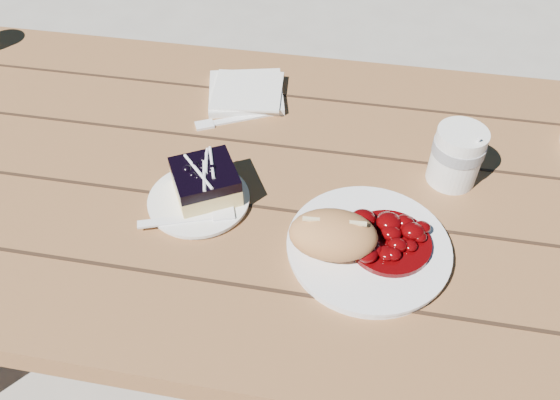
% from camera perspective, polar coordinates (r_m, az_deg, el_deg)
% --- Properties ---
extents(ground, '(60.00, 60.00, 0.00)m').
position_cam_1_polar(ground, '(1.58, -0.42, -17.61)').
color(ground, '#A09A90').
rests_on(ground, ground).
extents(picnic_table, '(2.00, 1.55, 0.75)m').
position_cam_1_polar(picnic_table, '(1.08, -0.59, -3.62)').
color(picnic_table, brown).
rests_on(picnic_table, ground).
extents(main_plate, '(0.25, 0.25, 0.02)m').
position_cam_1_polar(main_plate, '(0.85, 9.20, -4.94)').
color(main_plate, white).
rests_on(main_plate, picnic_table).
extents(goulash_stew, '(0.13, 0.13, 0.04)m').
position_cam_1_polar(goulash_stew, '(0.84, 11.49, -3.68)').
color(goulash_stew, '#530204').
rests_on(goulash_stew, main_plate).
extents(bread_roll, '(0.14, 0.10, 0.07)m').
position_cam_1_polar(bread_roll, '(0.81, 5.57, -3.65)').
color(bread_roll, '#B67B46').
rests_on(bread_roll, main_plate).
extents(dessert_plate, '(0.16, 0.16, 0.01)m').
position_cam_1_polar(dessert_plate, '(0.92, -8.46, -0.05)').
color(dessert_plate, white).
rests_on(dessert_plate, picnic_table).
extents(blueberry_cake, '(0.14, 0.14, 0.06)m').
position_cam_1_polar(blueberry_cake, '(0.91, -7.81, 1.97)').
color(blueberry_cake, '#F4D785').
rests_on(blueberry_cake, dessert_plate).
extents(fork_dessert, '(0.16, 0.08, 0.00)m').
position_cam_1_polar(fork_dessert, '(0.89, -10.73, -2.06)').
color(fork_dessert, white).
rests_on(fork_dessert, dessert_plate).
extents(coffee_cup, '(0.08, 0.08, 0.10)m').
position_cam_1_polar(coffee_cup, '(0.97, 17.96, 4.39)').
color(coffee_cup, white).
rests_on(coffee_cup, picnic_table).
extents(napkin_stack, '(0.18, 0.18, 0.01)m').
position_cam_1_polar(napkin_stack, '(1.15, -3.58, 11.17)').
color(napkin_stack, white).
rests_on(napkin_stack, picnic_table).
extents(fork_table, '(0.15, 0.10, 0.00)m').
position_cam_1_polar(fork_table, '(1.09, -3.99, 8.54)').
color(fork_table, white).
rests_on(fork_table, picnic_table).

